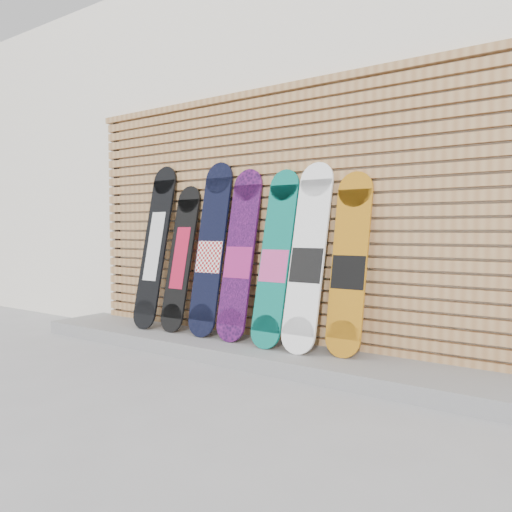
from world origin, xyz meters
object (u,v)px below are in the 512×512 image
at_px(snowboard_2, 210,250).
at_px(snowboard_6, 349,265).
at_px(snowboard_3, 239,255).
at_px(snowboard_1, 181,258).
at_px(snowboard_5, 308,257).
at_px(snowboard_4, 275,258).
at_px(snowboard_0, 155,246).

distance_m(snowboard_2, snowboard_6, 1.34).
distance_m(snowboard_3, snowboard_6, 1.01).
bearing_deg(snowboard_1, snowboard_5, -1.07).
xyz_separation_m(snowboard_3, snowboard_6, (1.01, 0.03, -0.04)).
bearing_deg(snowboard_4, snowboard_3, 177.41).
xyz_separation_m(snowboard_4, snowboard_5, (0.30, -0.00, 0.02)).
bearing_deg(snowboard_2, snowboard_0, -178.55).
bearing_deg(snowboard_0, snowboard_5, -0.14).
height_order(snowboard_0, snowboard_6, snowboard_0).
bearing_deg(snowboard_0, snowboard_1, 3.88).
bearing_deg(snowboard_0, snowboard_6, 1.35).
distance_m(snowboard_1, snowboard_3, 0.70).
distance_m(snowboard_1, snowboard_2, 0.38).
bearing_deg(snowboard_1, snowboard_4, -1.25).
xyz_separation_m(snowboard_0, snowboard_5, (1.69, -0.00, -0.05)).
xyz_separation_m(snowboard_2, snowboard_5, (1.01, -0.02, -0.04)).
relative_size(snowboard_4, snowboard_5, 0.97).
bearing_deg(snowboard_5, snowboard_6, 8.96).
distance_m(snowboard_2, snowboard_4, 0.71).
xyz_separation_m(snowboard_1, snowboard_6, (1.70, 0.03, 0.00)).
distance_m(snowboard_4, snowboard_6, 0.63).
relative_size(snowboard_0, snowboard_6, 1.13).
relative_size(snowboard_2, snowboard_6, 1.12).
height_order(snowboard_5, snowboard_6, snowboard_5).
height_order(snowboard_1, snowboard_2, snowboard_2).
relative_size(snowboard_1, snowboard_5, 0.92).
relative_size(snowboard_0, snowboard_3, 1.06).
distance_m(snowboard_0, snowboard_2, 0.69).
bearing_deg(snowboard_4, snowboard_0, 179.93).
bearing_deg(snowboard_1, snowboard_0, -176.12).
relative_size(snowboard_3, snowboard_6, 1.06).
distance_m(snowboard_3, snowboard_5, 0.68).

